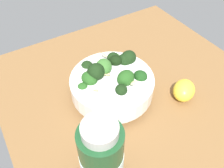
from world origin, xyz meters
The scene contains 4 objects.
ground_plane centered at (0.00, 0.00, -1.55)cm, with size 64.18×64.18×3.10cm, color brown.
bowl_of_broccoli centered at (5.60, -2.10, 4.25)cm, with size 19.95×19.75×10.24cm.
lemon_wedge centered at (-8.68, 7.83, 2.32)cm, with size 6.46×5.11×4.63cm, color yellow.
bottle_tall centered at (18.30, 15.62, 8.00)cm, with size 7.23×7.23×17.68cm.
Camera 1 is at (26.10, 31.80, 44.57)cm, focal length 37.96 mm.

